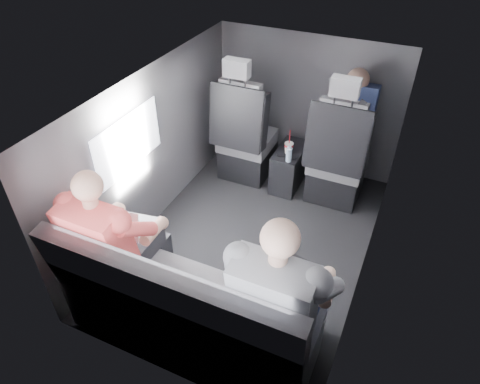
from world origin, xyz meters
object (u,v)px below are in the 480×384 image
at_px(soda_cup, 289,148).
at_px(passenger_front_right, 352,116).
at_px(laptop_white, 127,225).
at_px(laptop_black, 286,269).
at_px(water_bottle, 289,154).
at_px(rear_bench, 187,313).
at_px(front_seat_left, 245,141).
at_px(passenger_rear_left, 116,241).
at_px(passenger_rear_right, 281,297).
at_px(front_seat_right, 337,163).
at_px(center_console, 289,167).

height_order(soda_cup, passenger_front_right, passenger_front_right).
bearing_deg(laptop_white, laptop_black, 3.35).
bearing_deg(water_bottle, passenger_front_right, 44.23).
xyz_separation_m(rear_bench, soda_cup, (0.01, 1.86, 0.15)).
height_order(front_seat_left, soda_cup, front_seat_left).
bearing_deg(passenger_rear_left, rear_bench, -9.85).
relative_size(laptop_white, laptop_black, 0.85).
height_order(front_seat_left, passenger_rear_right, passenger_rear_right).
bearing_deg(passenger_rear_right, rear_bench, -170.51).
bearing_deg(front_seat_right, passenger_front_right, 85.83).
distance_m(front_seat_right, rear_bench, 1.96).
bearing_deg(passenger_rear_right, passenger_front_right, 92.67).
height_order(center_console, passenger_front_right, passenger_front_right).
distance_m(passenger_rear_right, passenger_front_right, 2.07).
bearing_deg(passenger_front_right, soda_cup, -147.30).
distance_m(front_seat_right, passenger_front_right, 0.43).
bearing_deg(passenger_rear_left, center_console, 73.46).
relative_size(water_bottle, laptop_black, 0.40).
bearing_deg(water_bottle, front_seat_left, 162.79).
bearing_deg(laptop_black, laptop_white, -176.65).
distance_m(center_console, passenger_rear_left, 1.97).
height_order(center_console, laptop_black, laptop_black).
bearing_deg(passenger_rear_right, front_seat_left, 119.32).
bearing_deg(front_seat_right, soda_cup, -174.89).
bearing_deg(front_seat_left, passenger_front_right, 15.68).
distance_m(center_console, water_bottle, 0.33).
bearing_deg(water_bottle, laptop_white, -112.40).
relative_size(rear_bench, laptop_black, 4.21).
distance_m(rear_bench, laptop_white, 0.70).
xyz_separation_m(laptop_white, passenger_rear_left, (0.02, -0.15, -0.00)).
height_order(water_bottle, passenger_rear_right, passenger_rear_right).
relative_size(water_bottle, passenger_front_right, 0.20).
distance_m(center_console, laptop_white, 1.84).
xyz_separation_m(front_seat_left, center_console, (0.45, 0.04, -0.20)).
relative_size(passenger_rear_left, passenger_rear_right, 0.96).
relative_size(front_seat_left, laptop_white, 3.89).
height_order(soda_cup, water_bottle, soda_cup).
xyz_separation_m(front_seat_right, rear_bench, (-0.45, -1.90, -0.09)).
distance_m(soda_cup, passenger_rear_right, 1.86).
distance_m(laptop_white, passenger_rear_left, 0.16).
xyz_separation_m(laptop_white, passenger_front_right, (1.04, 1.91, 0.12)).
height_order(laptop_black, passenger_rear_right, passenger_rear_right).
relative_size(laptop_black, passenger_rear_right, 0.30).
xyz_separation_m(front_seat_right, soda_cup, (-0.44, -0.04, 0.06)).
distance_m(laptop_white, passenger_rear_right, 1.15).
xyz_separation_m(front_seat_left, passenger_front_right, (0.92, 0.26, 0.34)).
bearing_deg(front_seat_right, front_seat_left, 180.00).
xyz_separation_m(laptop_black, passenger_front_right, (-0.05, 1.85, 0.11)).
bearing_deg(rear_bench, water_bottle, 88.49).
relative_size(front_seat_left, water_bottle, 8.30).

